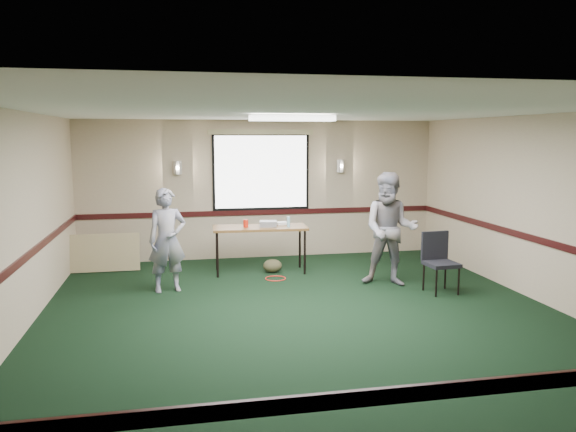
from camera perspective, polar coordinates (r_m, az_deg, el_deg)
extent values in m
plane|color=black|center=(7.46, 1.99, -10.57)|extent=(8.00, 8.00, 0.00)
plane|color=tan|center=(11.04, -2.75, 2.70)|extent=(7.00, 0.00, 7.00)
plane|color=tan|center=(3.46, 17.72, -9.68)|extent=(7.00, 0.00, 7.00)
plane|color=tan|center=(7.20, -26.21, -1.01)|extent=(0.00, 8.00, 8.00)
plane|color=tan|center=(8.64, 25.26, 0.44)|extent=(0.00, 8.00, 8.00)
plane|color=silver|center=(7.07, 2.10, 10.64)|extent=(8.00, 8.00, 0.00)
cube|color=black|center=(11.08, -2.72, 0.38)|extent=(7.00, 0.03, 0.10)
cube|color=black|center=(3.63, 17.28, -16.40)|extent=(7.00, 0.03, 0.10)
cube|color=black|center=(7.27, -25.87, -4.51)|extent=(0.03, 8.00, 0.10)
cube|color=black|center=(8.70, 25.00, -2.51)|extent=(0.03, 8.00, 0.10)
cube|color=black|center=(10.99, -2.74, 4.51)|extent=(1.90, 0.01, 1.50)
cube|color=white|center=(10.99, -2.74, 4.51)|extent=(1.80, 0.02, 1.40)
cube|color=tan|center=(10.97, -2.77, 8.53)|extent=(2.05, 0.08, 0.10)
cylinder|color=silver|center=(10.83, -11.15, 4.84)|extent=(0.16, 0.16, 0.25)
cylinder|color=silver|center=(11.30, 5.36, 5.09)|extent=(0.16, 0.16, 0.25)
cube|color=white|center=(8.04, 0.43, 9.91)|extent=(1.20, 0.32, 0.08)
cube|color=#523317|center=(9.84, -2.86, -1.20)|extent=(1.67, 0.74, 0.04)
cylinder|color=black|center=(9.62, -7.18, -3.96)|extent=(0.04, 0.04, 0.78)
cylinder|color=black|center=(9.76, 1.72, -3.72)|extent=(0.04, 0.04, 0.78)
cylinder|color=black|center=(10.13, -7.24, -3.35)|extent=(0.04, 0.04, 0.78)
cylinder|color=black|center=(10.27, 1.21, -3.13)|extent=(0.04, 0.04, 0.78)
cube|color=gray|center=(9.82, -2.02, -0.79)|extent=(0.34, 0.30, 0.10)
cube|color=white|center=(10.04, -0.67, -0.74)|extent=(0.23, 0.20, 0.05)
cylinder|color=red|center=(9.78, -4.32, -0.75)|extent=(0.09, 0.09, 0.13)
cylinder|color=#82BED6|center=(9.73, 0.05, -0.61)|extent=(0.06, 0.06, 0.19)
ellipsoid|color=#404024|center=(9.95, -1.59, -5.08)|extent=(0.33, 0.25, 0.24)
torus|color=red|center=(9.53, -1.28, -6.36)|extent=(0.44, 0.44, 0.02)
cube|color=tan|center=(10.51, -18.41, -3.57)|extent=(1.31, 0.20, 0.67)
cube|color=black|center=(8.92, 15.33, -4.74)|extent=(0.48, 0.48, 0.06)
cube|color=black|center=(9.05, 14.68, -2.91)|extent=(0.45, 0.08, 0.45)
cylinder|color=black|center=(8.72, 14.83, -6.63)|extent=(0.03, 0.03, 0.42)
cylinder|color=black|center=(8.91, 16.95, -6.39)|extent=(0.03, 0.03, 0.42)
cylinder|color=black|center=(9.04, 13.62, -6.07)|extent=(0.03, 0.03, 0.42)
cylinder|color=black|center=(9.23, 15.69, -5.85)|extent=(0.03, 0.03, 0.42)
imported|color=#39437E|center=(8.83, -12.17, -2.42)|extent=(0.65, 0.50, 1.60)
imported|color=#6C7EA8|center=(9.12, 10.34, -1.34)|extent=(1.09, 0.99, 1.82)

